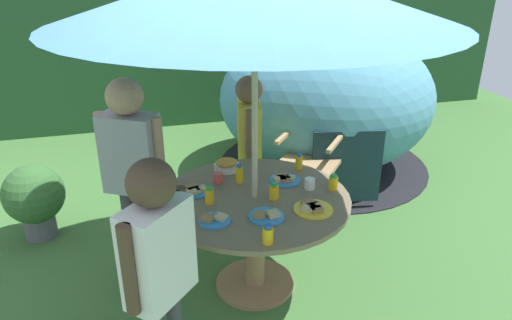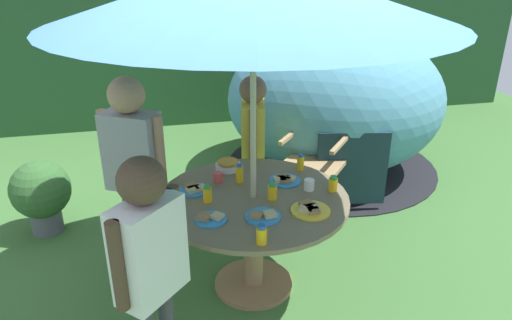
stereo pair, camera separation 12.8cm
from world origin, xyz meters
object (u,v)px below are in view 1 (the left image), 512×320
object	(u,v)px
plate_front_edge	(194,190)
child_in_yellow_shirt	(249,132)
juice_bottle_spot_a	(172,198)
juice_bottle_near_right	(333,182)
cup_far	(310,184)
juice_bottle_mid_left	(209,195)
juice_bottle_spot_b	(268,235)
garden_table	(255,219)
plate_far_left	(284,179)
snack_bowl	(227,165)
dome_tent	(326,99)
child_in_white_shirt	(158,253)
plate_center_front	(267,216)
plate_back_edge	(214,219)
cup_near	(218,178)
juice_bottle_mid_right	(239,174)
plate_center_back	(313,208)
potted_plant	(34,197)
juice_bottle_near_left	(274,191)
juice_bottle_far_right	(299,162)
child_in_grey_shirt	(131,154)
wooden_chair	(314,150)

from	to	relation	value
plate_front_edge	child_in_yellow_shirt	bearing A→B (deg)	52.00
plate_front_edge	juice_bottle_spot_a	bearing A→B (deg)	-137.87
juice_bottle_near_right	cup_far	size ratio (longest dim) A/B	1.43
juice_bottle_near_right	plate_front_edge	bearing A→B (deg)	167.57
juice_bottle_spot_a	cup_far	size ratio (longest dim) A/B	1.52
juice_bottle_mid_left	juice_bottle_spot_b	size ratio (longest dim) A/B	1.01
garden_table	plate_far_left	bearing A→B (deg)	32.85
garden_table	snack_bowl	world-z (taller)	snack_bowl
dome_tent	cup_far	size ratio (longest dim) A/B	35.56
child_in_white_shirt	plate_center_front	distance (m)	0.77
juice_bottle_near_right	garden_table	bearing A→B (deg)	176.20
garden_table	plate_back_edge	distance (m)	0.42
plate_center_front	cup_near	xyz separation A→B (m)	(-0.19, 0.52, 0.02)
child_in_yellow_shirt	child_in_white_shirt	bearing A→B (deg)	-16.31
plate_far_left	juice_bottle_mid_right	size ratio (longest dim) A/B	1.59
child_in_yellow_shirt	plate_back_edge	bearing A→B (deg)	-12.15
cup_near	cup_far	size ratio (longest dim) A/B	0.94
juice_bottle_mid_right	garden_table	bearing A→B (deg)	-78.16
garden_table	cup_near	world-z (taller)	cup_near
plate_center_back	potted_plant	bearing A→B (deg)	144.01
plate_far_left	juice_bottle_mid_right	xyz separation A→B (m)	(-0.30, 0.06, 0.05)
juice_bottle_mid_left	plate_center_back	bearing A→B (deg)	-23.17
child_in_yellow_shirt	plate_front_edge	world-z (taller)	child_in_yellow_shirt
cup_near	juice_bottle_near_left	bearing A→B (deg)	-47.09
plate_far_left	juice_bottle_spot_a	xyz separation A→B (m)	(-0.76, -0.14, 0.04)
child_in_white_shirt	snack_bowl	distance (m)	1.24
juice_bottle_near_right	juice_bottle_spot_a	xyz separation A→B (m)	(-1.02, 0.05, 0.00)
snack_bowl	juice_bottle_spot_b	size ratio (longest dim) A/B	1.62
juice_bottle_near_left	juice_bottle_far_right	world-z (taller)	juice_bottle_far_right
potted_plant	cup_far	size ratio (longest dim) A/B	8.40
child_in_yellow_shirt	plate_center_front	world-z (taller)	child_in_yellow_shirt
snack_bowl	plate_center_front	xyz separation A→B (m)	(0.09, -0.70, -0.03)
plate_far_left	cup_far	world-z (taller)	cup_far
plate_center_front	juice_bottle_spot_a	size ratio (longest dim) A/B	1.89
snack_bowl	juice_bottle_mid_right	xyz separation A→B (m)	(0.04, -0.22, 0.02)
child_in_yellow_shirt	plate_center_front	size ratio (longest dim) A/B	5.98
plate_front_edge	cup_near	bearing A→B (deg)	29.69
juice_bottle_near_left	juice_bottle_mid_right	bearing A→B (deg)	118.95
dome_tent	juice_bottle_spot_a	bearing A→B (deg)	-123.66
dome_tent	child_in_grey_shirt	size ratio (longest dim) A/B	1.86
child_in_yellow_shirt	juice_bottle_near_right	xyz separation A→B (m)	(0.33, -0.88, -0.06)
wooden_chair	plate_center_front	world-z (taller)	wooden_chair
child_in_white_shirt	potted_plant	bearing A→B (deg)	70.28
juice_bottle_near_right	cup_far	distance (m)	0.15
wooden_chair	plate_far_left	size ratio (longest dim) A/B	4.65
dome_tent	cup_far	distance (m)	1.96
garden_table	juice_bottle_mid_right	size ratio (longest dim) A/B	9.20
juice_bottle_near_left	juice_bottle_near_right	xyz separation A→B (m)	(0.41, 0.02, -0.00)
plate_back_edge	cup_far	distance (m)	0.71
garden_table	child_in_yellow_shirt	world-z (taller)	child_in_yellow_shirt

